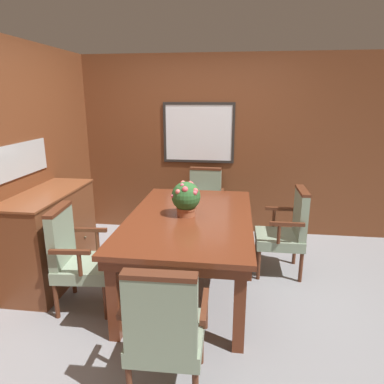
% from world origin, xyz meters
% --- Properties ---
extents(ground_plane, '(14.00, 14.00, 0.00)m').
position_xyz_m(ground_plane, '(0.00, 0.00, 0.00)').
color(ground_plane, gray).
extents(wall_back, '(7.20, 0.08, 2.45)m').
position_xyz_m(wall_back, '(-0.00, 1.80, 1.23)').
color(wall_back, brown).
rests_on(wall_back, ground_plane).
extents(wall_left, '(0.08, 7.20, 2.45)m').
position_xyz_m(wall_left, '(-1.71, 0.00, 1.23)').
color(wall_left, brown).
rests_on(wall_left, ground_plane).
extents(dining_table, '(1.19, 1.91, 0.78)m').
position_xyz_m(dining_table, '(0.03, 0.17, 0.68)').
color(dining_table, maroon).
rests_on(dining_table, ground_plane).
extents(chair_left_near, '(0.54, 0.55, 0.96)m').
position_xyz_m(chair_left_near, '(-0.94, -0.27, 0.51)').
color(chair_left_near, '#562B19').
rests_on(chair_left_near, ground_plane).
extents(chair_right_far, '(0.51, 0.52, 0.96)m').
position_xyz_m(chair_right_far, '(1.04, 0.62, 0.51)').
color(chair_right_far, '#562B19').
rests_on(chair_right_far, ground_plane).
extents(chair_head_near, '(0.53, 0.51, 0.96)m').
position_xyz_m(chair_head_near, '(0.06, -1.16, 0.51)').
color(chair_head_near, '#562B19').
rests_on(chair_head_near, ground_plane).
extents(chair_head_far, '(0.53, 0.52, 0.96)m').
position_xyz_m(chair_head_far, '(0.05, 1.50, 0.51)').
color(chair_head_far, '#562B19').
rests_on(chair_head_far, ground_plane).
extents(potted_plant, '(0.28, 0.28, 0.34)m').
position_xyz_m(potted_plant, '(-0.00, 0.17, 0.96)').
color(potted_plant, '#9E5638').
rests_on(potted_plant, dining_table).
extents(sideboard_cabinet, '(0.50, 1.21, 0.97)m').
position_xyz_m(sideboard_cabinet, '(-1.43, 0.15, 0.48)').
color(sideboard_cabinet, brown).
rests_on(sideboard_cabinet, ground_plane).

